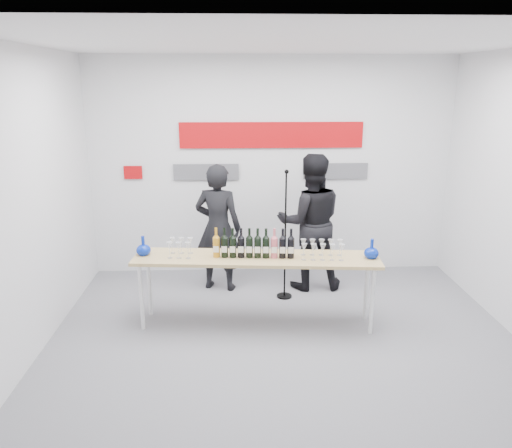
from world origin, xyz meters
The scene contains 12 objects.
ground centered at (0.00, 0.00, 0.00)m, with size 5.00×5.00×0.00m, color slate.
back_wall centered at (0.00, 2.00, 1.50)m, with size 5.00×0.04×3.00m, color silver.
signage centered at (-0.06, 1.97, 1.81)m, with size 3.38×0.02×0.79m.
tasting_table centered at (-0.28, 0.28, 0.74)m, with size 2.72×0.75×0.81m.
wine_bottles centered at (-0.31, 0.27, 0.97)m, with size 0.89×0.15×0.33m.
decanter_left centered at (-1.52, 0.40, 0.91)m, with size 0.16×0.16×0.21m, color #08269F, non-canonical shape.
decanter_right centered at (0.97, 0.20, 0.91)m, with size 0.16×0.16×0.21m, color #08269F, non-canonical shape.
glasses_left centered at (-1.11, 0.35, 0.90)m, with size 0.28×0.24×0.18m.
glasses_right centered at (0.44, 0.23, 0.90)m, with size 0.48×0.26×0.18m.
presenter_left centered at (-0.73, 1.33, 0.83)m, with size 0.61×0.40×1.67m, color black.
presenter_right centered at (0.47, 1.33, 0.89)m, with size 0.87×0.68×1.79m, color black.
mic_stand centered at (0.11, 1.00, 0.50)m, with size 0.19×0.19×1.65m.
Camera 1 is at (-0.49, -4.85, 2.66)m, focal length 35.00 mm.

